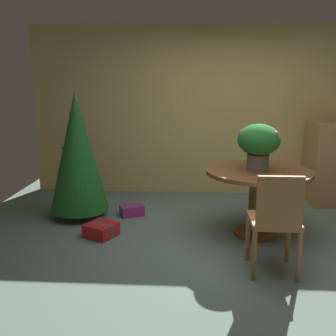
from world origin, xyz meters
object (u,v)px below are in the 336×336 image
gift_box_red (101,230)px  gift_box_purple (132,211)px  wooden_cabinet (327,163)px  flower_vase (259,142)px  holiday_tree (77,152)px  round_dining_table (258,186)px  wooden_chair_near (276,218)px

gift_box_red → gift_box_purple: (0.24, 0.74, -0.01)m
gift_box_red → wooden_cabinet: size_ratio=0.35×
flower_vase → wooden_cabinet: size_ratio=0.44×
holiday_tree → wooden_cabinet: holiday_tree is taller
round_dining_table → wooden_cabinet: 1.80m
gift_box_red → gift_box_purple: gift_box_red is taller
wooden_chair_near → holiday_tree: size_ratio=0.59×
gift_box_purple → holiday_tree: bearing=-173.5°
flower_vase → gift_box_red: size_ratio=1.24×
holiday_tree → gift_box_purple: 1.05m
round_dining_table → gift_box_purple: 1.73m
wooden_cabinet → holiday_tree: bearing=-166.3°
flower_vase → gift_box_purple: 1.93m
holiday_tree → wooden_cabinet: (3.43, 0.84, -0.27)m
round_dining_table → gift_box_red: round_dining_table is taller
round_dining_table → wooden_chair_near: wooden_chair_near is taller
round_dining_table → flower_vase: bearing=-142.6°
round_dining_table → holiday_tree: (-2.22, 0.49, 0.29)m
flower_vase → gift_box_red: 2.04m
flower_vase → wooden_cabinet: 1.89m
round_dining_table → flower_vase: flower_vase is taller
gift_box_red → gift_box_purple: 0.78m
wooden_chair_near → gift_box_red: (-1.79, 0.79, -0.47)m
wooden_cabinet → wooden_chair_near: bearing=-117.8°
round_dining_table → wooden_cabinet: (1.21, 1.33, 0.01)m
holiday_tree → wooden_cabinet: 3.54m
round_dining_table → wooden_chair_near: (-0.00, -0.96, -0.03)m
round_dining_table → gift_box_purple: bearing=159.7°
round_dining_table → gift_box_purple: (-1.55, 0.57, -0.51)m
gift_box_red → gift_box_purple: bearing=71.7°
flower_vase → gift_box_purple: (-1.53, 0.59, -1.02)m
wooden_chair_near → gift_box_purple: bearing=135.3°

